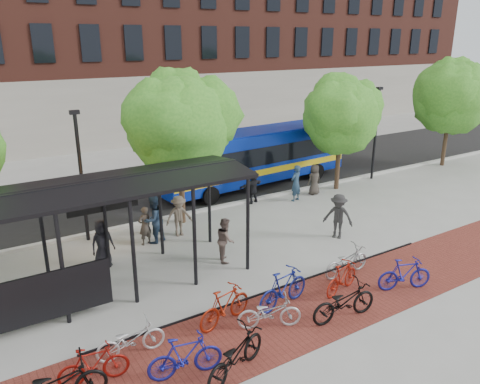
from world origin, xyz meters
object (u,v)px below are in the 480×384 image
lamp_post_left (81,173)px  bike_6 (269,312)px  bike_4 (235,355)px  bike_11 (405,274)px  bike_7 (283,288)px  tree_d (452,93)px  pedestrian_3 (179,216)px  pedestrian_9 (338,216)px  pedestrian_5 (253,187)px  bus_shelter (77,203)px  bike_5 (225,306)px  pedestrian_8 (225,240)px  bike_3 (185,357)px  bike_10 (346,261)px  bike_1 (94,365)px  bike_8 (344,302)px  pedestrian_0 (102,243)px  tree_b (180,119)px  lamp_post_right (376,131)px  bike_2 (131,339)px  bus (254,154)px  pedestrian_2 (154,219)px  pedestrian_6 (314,179)px  pedestrian_7 (296,183)px  bike_9 (342,277)px  tree_c (342,112)px  pedestrian_1 (145,226)px

lamp_post_left → bike_6: size_ratio=2.89×
bike_4 → bike_11: 6.62m
bike_7 → tree_d: bearing=-77.0°
pedestrian_3 → pedestrian_9: 6.34m
tree_d → pedestrian_5: tree_d is taller
bus_shelter → bike_5: bus_shelter is taller
pedestrian_8 → pedestrian_5: bearing=-18.5°
tree_d → pedestrian_3: tree_d is taller
lamp_post_left → bike_3: (-0.19, -9.20, -2.20)m
tree_d → bike_10: 17.60m
bike_1 → bike_8: size_ratio=0.77×
tree_d → bike_5: size_ratio=3.51×
bike_1 → pedestrian_9: (10.57, 3.18, 0.42)m
bike_8 → pedestrian_0: 8.40m
bike_4 → pedestrian_8: (2.87, 5.32, 0.25)m
bike_6 → bike_4: bearing=146.3°
bike_3 → pedestrian_5: pedestrian_5 is taller
bike_11 → pedestrian_3: size_ratio=1.06×
tree_b → bike_8: 9.99m
lamp_post_right → bike_10: 12.28m
bike_2 → bike_7: 4.61m
pedestrian_0 → pedestrian_3: 3.51m
bus → pedestrian_3: bus is taller
bike_2 → bike_4: bearing=-133.2°
pedestrian_2 → bike_11: bearing=102.0°
pedestrian_0 → pedestrian_6: bearing=0.9°
tree_d → bus: (-12.50, 2.76, -2.74)m
bike_2 → bike_11: (8.44, -1.48, 0.08)m
tree_d → bike_3: size_ratio=3.63×
lamp_post_right → bike_4: 18.18m
bike_6 → pedestrian_7: size_ratio=0.99×
bike_9 → pedestrian_0: (-5.76, 5.80, 0.34)m
bike_1 → pedestrian_2: bearing=-22.2°
bike_2 → bike_5: size_ratio=0.94×
bus_shelter → pedestrian_8: size_ratio=6.58×
tree_c → bike_5: bearing=-146.4°
lamp_post_right → bike_7: 14.91m
pedestrian_5 → pedestrian_6: size_ratio=1.04×
bike_10 → tree_c: bearing=-43.1°
tree_d → bike_3: 24.34m
bike_6 → pedestrian_3: (0.63, 7.11, 0.38)m
pedestrian_0 → pedestrian_5: pedestrian_0 is taller
bike_1 → bike_11: size_ratio=0.91×
bike_11 → pedestrian_6: bearing=-2.0°
tree_c → bike_3: (-13.28, -8.95, -3.51)m
bike_6 → pedestrian_6: bearing=-22.4°
pedestrian_2 → pedestrian_1: bearing=-22.3°
tree_b → bike_8: (0.55, -9.18, -3.91)m
lamp_post_left → pedestrian_9: bearing=-30.9°
tree_d → bike_11: 17.65m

